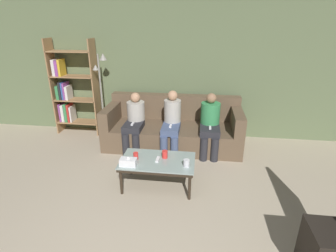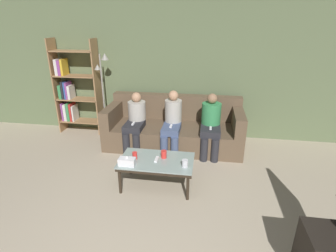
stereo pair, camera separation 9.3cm
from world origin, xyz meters
The scene contains 13 objects.
wall_back centered at (0.00, 3.61, 1.30)m, with size 12.00×0.06×2.60m.
couch centered at (0.00, 3.06, 0.31)m, with size 2.47×0.99×0.88m.
coffee_table centered at (-0.06, 1.66, 0.37)m, with size 1.02×0.60×0.42m.
cup_near_left centered at (0.35, 1.54, 0.46)m, with size 0.08×0.08×0.10m.
cup_near_right centered at (0.03, 1.74, 0.47)m, with size 0.08×0.08×0.11m.
cup_far_center centered at (-0.36, 1.64, 0.47)m, with size 0.07×0.07×0.10m.
tissue_box centered at (-0.42, 1.47, 0.47)m, with size 0.22×0.12×0.13m.
game_remote centered at (-0.06, 1.66, 0.43)m, with size 0.04×0.15×0.02m.
bookshelf centered at (-2.14, 3.38, 0.89)m, with size 0.89×0.32×1.90m.
standing_lamp centered at (-1.40, 3.24, 1.01)m, with size 0.31×0.26×1.65m.
seated_person_left_end centered at (-0.67, 2.82, 0.54)m, with size 0.32×0.67×1.02m.
seated_person_mid_left centered at (0.00, 2.81, 0.56)m, with size 0.31×0.69×1.08m.
seated_person_mid_right centered at (0.67, 2.83, 0.56)m, with size 0.33×0.68×1.05m.
Camera 1 is at (0.50, -1.47, 2.20)m, focal length 28.00 mm.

